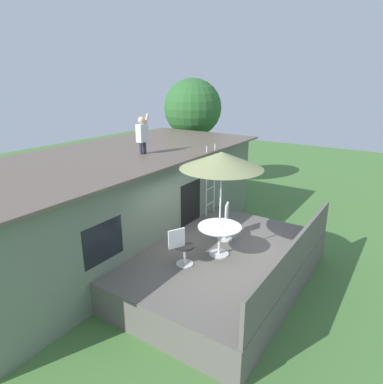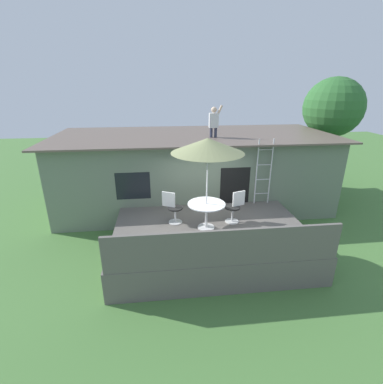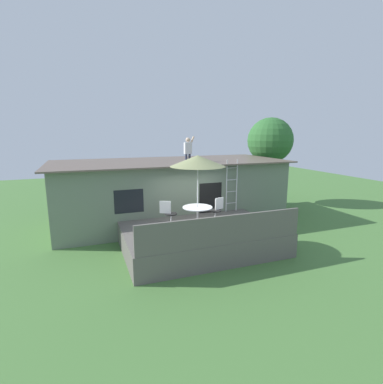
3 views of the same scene
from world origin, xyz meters
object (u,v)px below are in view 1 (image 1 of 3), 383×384
Objects in this scene: person_figure at (142,132)px; patio_chair_right at (226,222)px; step_ladder at (210,180)px; backyard_tree at (193,108)px; patio_table at (220,232)px; patio_chair_left at (182,247)px; patio_umbrella at (222,160)px.

person_figure is 1.21× the size of patio_chair_right.
person_figure is at bearing 135.27° from step_ladder.
backyard_tree reaches higher than person_figure.
person_figure reaches higher than patio_table.
patio_chair_right is 0.19× the size of backyard_tree.
patio_chair_left is 0.19× the size of backyard_tree.
patio_table is at bearing -103.70° from person_figure.
patio_table is at bearing -0.00° from patio_chair_left.
patio_chair_left is 1.80m from patio_chair_right.
patio_table is at bearing -141.94° from backyard_tree.
step_ladder is 2.39× the size of patio_chair_left.
patio_table is 0.41× the size of patio_umbrella.
backyard_tree is (6.40, 5.01, 2.23)m from patio_table.
patio_umbrella is 8.15m from backyard_tree.
step_ladder is at bearing 46.52° from patio_chair_left.
step_ladder is 5.76m from backyard_tree.
person_figure is 3.43m from patio_chair_right.
patio_table is 2.69m from step_ladder.
patio_umbrella is 2.76× the size of patio_chair_left.
step_ladder is (2.15, 1.54, 0.51)m from patio_table.
patio_chair_right is (0.17, -2.65, -2.17)m from person_figure.
patio_chair_left is (-0.91, 0.47, -0.13)m from patio_table.
step_ladder is (2.15, 1.54, -1.25)m from patio_umbrella.
patio_chair_left reaches higher than patio_table.
patio_chair_left is (-1.63, -2.49, -2.17)m from person_figure.
person_figure is (-1.43, 1.42, 1.53)m from step_ladder.
backyard_tree reaches higher than patio_umbrella.
patio_chair_left is at bearing -148.11° from backyard_tree.
step_ladder is at bearing -154.98° from patio_chair_right.
backyard_tree is (7.31, 4.55, 2.36)m from patio_chair_left.
patio_chair_left is 1.00× the size of patio_chair_right.
step_ladder reaches higher than patio_table.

